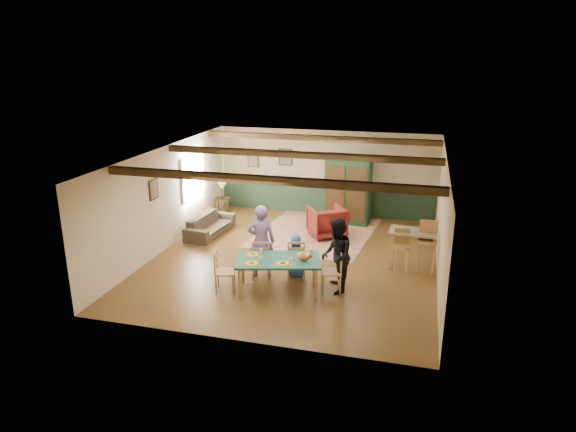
% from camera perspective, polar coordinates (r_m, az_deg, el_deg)
% --- Properties ---
extents(floor, '(8.00, 8.00, 0.00)m').
position_cam_1_polar(floor, '(13.08, 0.68, -4.80)').
color(floor, '#553718').
rests_on(floor, ground).
extents(wall_back, '(7.00, 0.02, 2.70)m').
position_cam_1_polar(wall_back, '(16.40, 4.15, 4.81)').
color(wall_back, beige).
rests_on(wall_back, floor).
extents(wall_left, '(0.02, 8.00, 2.70)m').
position_cam_1_polar(wall_left, '(13.86, -13.47, 1.93)').
color(wall_left, beige).
rests_on(wall_left, floor).
extents(wall_right, '(0.02, 8.00, 2.70)m').
position_cam_1_polar(wall_right, '(12.28, 16.74, -0.39)').
color(wall_right, beige).
rests_on(wall_right, floor).
extents(ceiling, '(7.00, 8.00, 0.02)m').
position_cam_1_polar(ceiling, '(12.29, 0.72, 6.90)').
color(ceiling, white).
rests_on(ceiling, wall_back).
extents(wainscot_back, '(6.95, 0.03, 0.90)m').
position_cam_1_polar(wainscot_back, '(16.60, 4.07, 1.76)').
color(wainscot_back, '#1A3021').
rests_on(wainscot_back, floor).
extents(ceiling_beam_front, '(6.95, 0.16, 0.16)m').
position_cam_1_polar(ceiling_beam_front, '(10.15, -2.48, 4.02)').
color(ceiling_beam_front, black).
rests_on(ceiling_beam_front, ceiling).
extents(ceiling_beam_mid, '(6.95, 0.16, 0.16)m').
position_cam_1_polar(ceiling_beam_mid, '(12.69, 1.17, 6.83)').
color(ceiling_beam_mid, black).
rests_on(ceiling_beam_mid, ceiling).
extents(ceiling_beam_back, '(6.95, 0.16, 0.16)m').
position_cam_1_polar(ceiling_beam_back, '(15.19, 3.53, 8.62)').
color(ceiling_beam_back, black).
rests_on(ceiling_beam_back, ceiling).
extents(window_left, '(0.06, 1.60, 1.30)m').
position_cam_1_polar(window_left, '(15.27, -10.46, 4.35)').
color(window_left, white).
rests_on(window_left, wall_left).
extents(picture_left_wall, '(0.04, 0.42, 0.52)m').
position_cam_1_polar(picture_left_wall, '(13.24, -14.69, 2.89)').
color(picture_left_wall, gray).
rests_on(picture_left_wall, wall_left).
extents(picture_back_a, '(0.45, 0.04, 0.55)m').
position_cam_1_polar(picture_back_a, '(16.56, -0.28, 6.57)').
color(picture_back_a, gray).
rests_on(picture_back_a, wall_back).
extents(picture_back_b, '(0.38, 0.04, 0.48)m').
position_cam_1_polar(picture_back_b, '(16.90, -3.91, 6.25)').
color(picture_back_b, gray).
rests_on(picture_back_b, wall_back).
extents(dining_table, '(2.01, 1.44, 0.75)m').
position_cam_1_polar(dining_table, '(11.25, -1.10, -6.59)').
color(dining_table, '#1C5849').
rests_on(dining_table, floor).
extents(dining_chair_far_left, '(0.52, 0.54, 0.96)m').
position_cam_1_polar(dining_chair_far_left, '(11.89, -2.98, -4.70)').
color(dining_chair_far_left, tan).
rests_on(dining_chair_far_left, floor).
extents(dining_chair_far_right, '(0.52, 0.54, 0.96)m').
position_cam_1_polar(dining_chair_far_right, '(11.88, 0.91, -4.71)').
color(dining_chair_far_right, tan).
rests_on(dining_chair_far_right, floor).
extents(dining_chair_end_left, '(0.54, 0.52, 0.96)m').
position_cam_1_polar(dining_chair_end_left, '(11.30, -7.01, -6.08)').
color(dining_chair_end_left, tan).
rests_on(dining_chair_end_left, floor).
extents(dining_chair_end_right, '(0.54, 0.52, 0.96)m').
position_cam_1_polar(dining_chair_end_right, '(11.25, 4.83, -6.10)').
color(dining_chair_end_right, tan).
rests_on(dining_chair_end_right, floor).
extents(person_man, '(0.72, 0.56, 1.73)m').
position_cam_1_polar(person_man, '(11.82, -2.99, -2.81)').
color(person_man, '#755491').
rests_on(person_man, floor).
extents(person_woman, '(0.81, 0.94, 1.66)m').
position_cam_1_polar(person_woman, '(11.12, 5.40, -4.44)').
color(person_woman, black).
rests_on(person_woman, floor).
extents(person_child, '(0.56, 0.44, 1.01)m').
position_cam_1_polar(person_child, '(11.94, 0.91, -4.44)').
color(person_child, '#2958A5').
rests_on(person_child, floor).
extents(cat, '(0.39, 0.23, 0.18)m').
position_cam_1_polar(cat, '(10.98, 1.78, -4.58)').
color(cat, orange).
rests_on(cat, dining_table).
extents(place_setting_near_left, '(0.47, 0.39, 0.11)m').
position_cam_1_polar(place_setting_near_left, '(10.88, -4.06, -5.05)').
color(place_setting_near_left, yellow).
rests_on(place_setting_near_left, dining_table).
extents(place_setting_near_center, '(0.47, 0.39, 0.11)m').
position_cam_1_polar(place_setting_near_center, '(10.85, -0.60, -5.06)').
color(place_setting_near_center, yellow).
rests_on(place_setting_near_center, dining_table).
extents(place_setting_far_left, '(0.47, 0.39, 0.11)m').
position_cam_1_polar(place_setting_far_left, '(11.34, -3.89, -4.06)').
color(place_setting_far_left, yellow).
rests_on(place_setting_far_left, dining_table).
extents(place_setting_far_right, '(0.47, 0.39, 0.11)m').
position_cam_1_polar(place_setting_far_right, '(11.32, 1.72, -4.07)').
color(place_setting_far_right, yellow).
rests_on(place_setting_far_right, dining_table).
extents(area_rug, '(3.48, 4.00, 0.01)m').
position_cam_1_polar(area_rug, '(14.93, 3.08, -1.86)').
color(area_rug, beige).
rests_on(area_rug, floor).
extents(armoire, '(1.55, 0.75, 2.11)m').
position_cam_1_polar(armoire, '(15.59, 6.70, 2.93)').
color(armoire, black).
rests_on(armoire, floor).
extents(armchair, '(1.31, 1.31, 0.88)m').
position_cam_1_polar(armchair, '(14.54, 4.31, -0.62)').
color(armchair, '#480E0F').
rests_on(armchair, floor).
extents(sofa, '(0.89, 1.95, 0.55)m').
position_cam_1_polar(sofa, '(14.94, -8.64, -0.94)').
color(sofa, '#342C20').
rests_on(sofa, floor).
extents(end_table, '(0.51, 0.51, 0.56)m').
position_cam_1_polar(end_table, '(16.59, -7.25, 1.04)').
color(end_table, black).
rests_on(end_table, floor).
extents(table_lamp, '(0.31, 0.31, 0.51)m').
position_cam_1_polar(table_lamp, '(16.45, -7.32, 2.83)').
color(table_lamp, '#D6C18A').
rests_on(table_lamp, end_table).
extents(counter_table, '(1.15, 0.69, 0.94)m').
position_cam_1_polar(counter_table, '(12.77, 13.63, -3.61)').
color(counter_table, tan).
rests_on(counter_table, floor).
extents(bar_stool_left, '(0.42, 0.45, 1.06)m').
position_cam_1_polar(bar_stool_left, '(12.41, 12.49, -3.89)').
color(bar_stool_left, '#A67940').
rests_on(bar_stool_left, floor).
extents(bar_stool_right, '(0.46, 0.51, 1.26)m').
position_cam_1_polar(bar_stool_right, '(12.49, 15.17, -3.46)').
color(bar_stool_right, '#A67940').
rests_on(bar_stool_right, floor).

